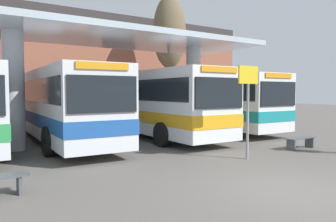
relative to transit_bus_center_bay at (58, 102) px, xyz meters
The scene contains 9 objects.
ground_plane 11.37m from the transit_bus_center_bay, 78.25° to the right, with size 100.00×100.00×0.00m, color #605B56.
townhouse_backdrop 12.03m from the transit_bus_center_bay, 78.54° to the left, with size 40.00×0.58×9.13m.
station_canopy 3.73m from the transit_bus_center_bay, 37.47° to the right, with size 13.86×5.47×4.89m.
transit_bus_center_bay is the anchor object (origin of this frame).
transit_bus_right_bay 4.50m from the transit_bus_center_bay, 11.01° to the right, with size 2.98×11.26×3.27m.
transit_bus_far_right_bay 8.70m from the transit_bus_center_bay, ahead, with size 3.07×10.83×3.19m.
waiting_bench_mid_platform 10.87m from the transit_bus_center_bay, 46.25° to the right, with size 1.52×0.44×0.46m.
info_sign_platform 9.00m from the transit_bus_center_bay, 62.43° to the right, with size 0.90×0.09×3.16m.
poplar_tree_behind_left 14.39m from the transit_bus_center_bay, 32.82° to the left, with size 2.75×2.75×10.30m.
Camera 1 is at (-6.52, -4.67, 2.29)m, focal length 35.00 mm.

